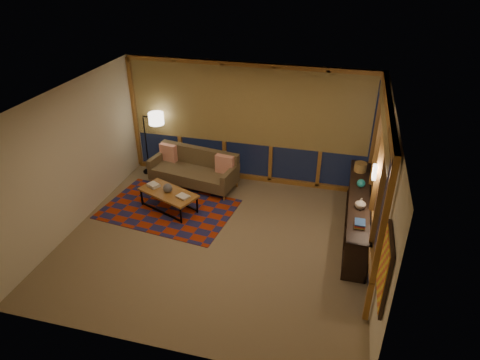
% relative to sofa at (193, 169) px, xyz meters
% --- Properties ---
extents(floor, '(5.50, 5.00, 0.01)m').
position_rel_sofa_xyz_m(floor, '(1.10, -1.84, -0.40)').
color(floor, '#736249').
rests_on(floor, ground).
extents(ceiling, '(5.50, 5.00, 0.01)m').
position_rel_sofa_xyz_m(ceiling, '(1.10, -1.84, 2.30)').
color(ceiling, white).
rests_on(ceiling, walls).
extents(walls, '(5.51, 5.01, 2.70)m').
position_rel_sofa_xyz_m(walls, '(1.10, -1.84, 0.95)').
color(walls, beige).
rests_on(walls, floor).
extents(window_wall_back, '(5.30, 0.16, 2.60)m').
position_rel_sofa_xyz_m(window_wall_back, '(1.10, 0.59, 0.95)').
color(window_wall_back, '#B08433').
rests_on(window_wall_back, walls).
extents(window_wall_right, '(0.16, 3.70, 2.60)m').
position_rel_sofa_xyz_m(window_wall_right, '(3.78, -1.24, 0.95)').
color(window_wall_right, '#B08433').
rests_on(window_wall_right, walls).
extents(wall_art, '(0.06, 0.74, 0.94)m').
position_rel_sofa_xyz_m(wall_art, '(3.81, -3.69, 1.05)').
color(wall_art, '#E24A2A').
rests_on(wall_art, walls).
extents(wall_sconce, '(0.12, 0.18, 0.22)m').
position_rel_sofa_xyz_m(wall_sconce, '(3.72, -1.39, 1.15)').
color(wall_sconce, white).
rests_on(wall_sconce, walls).
extents(sofa, '(2.04, 1.10, 0.79)m').
position_rel_sofa_xyz_m(sofa, '(0.00, 0.00, 0.00)').
color(sofa, olive).
rests_on(sofa, floor).
extents(pillow_left, '(0.42, 0.22, 0.40)m').
position_rel_sofa_xyz_m(pillow_left, '(-0.70, 0.28, 0.20)').
color(pillow_left, red).
rests_on(pillow_left, sofa).
extents(pillow_right, '(0.43, 0.20, 0.41)m').
position_rel_sofa_xyz_m(pillow_right, '(0.73, 0.03, 0.21)').
color(pillow_right, red).
rests_on(pillow_right, sofa).
extents(area_rug, '(2.80, 2.04, 0.01)m').
position_rel_sofa_xyz_m(area_rug, '(-0.17, -1.09, -0.39)').
color(area_rug, maroon).
rests_on(area_rug, floor).
extents(coffee_table, '(1.35, 0.99, 0.41)m').
position_rel_sofa_xyz_m(coffee_table, '(-0.15, -1.07, -0.19)').
color(coffee_table, '#B08433').
rests_on(coffee_table, floor).
extents(book_stack_a, '(0.28, 0.26, 0.07)m').
position_rel_sofa_xyz_m(book_stack_a, '(-0.53, -0.95, 0.05)').
color(book_stack_a, silver).
rests_on(book_stack_a, coffee_table).
extents(book_stack_b, '(0.30, 0.28, 0.05)m').
position_rel_sofa_xyz_m(book_stack_b, '(0.22, -1.20, 0.04)').
color(book_stack_b, silver).
rests_on(book_stack_b, coffee_table).
extents(ceramic_pot, '(0.26, 0.26, 0.19)m').
position_rel_sofa_xyz_m(ceramic_pot, '(-0.15, -1.07, 0.11)').
color(ceramic_pot, '#2A2A2E').
rests_on(ceramic_pot, coffee_table).
extents(floor_lamp, '(0.57, 0.42, 1.56)m').
position_rel_sofa_xyz_m(floor_lamp, '(-1.26, 0.33, 0.38)').
color(floor_lamp, black).
rests_on(floor_lamp, floor).
extents(bookshelf, '(0.40, 3.04, 0.76)m').
position_rel_sofa_xyz_m(bookshelf, '(3.59, -0.84, -0.02)').
color(bookshelf, '#301E15').
rests_on(bookshelf, floor).
extents(basket, '(0.29, 0.29, 0.19)m').
position_rel_sofa_xyz_m(basket, '(3.57, 0.14, 0.46)').
color(basket, '#AE7534').
rests_on(basket, bookshelf).
extents(teal_bowl, '(0.17, 0.17, 0.16)m').
position_rel_sofa_xyz_m(teal_bowl, '(3.59, -0.52, 0.44)').
color(teal_bowl, '#1E847B').
rests_on(teal_bowl, bookshelf).
extents(vase, '(0.20, 0.20, 0.20)m').
position_rel_sofa_xyz_m(vase, '(3.59, -1.28, 0.46)').
color(vase, '#BFAF95').
rests_on(vase, bookshelf).
extents(shelf_book_stack, '(0.18, 0.25, 0.07)m').
position_rel_sofa_xyz_m(shelf_book_stack, '(3.59, -1.82, 0.40)').
color(shelf_book_stack, silver).
rests_on(shelf_book_stack, bookshelf).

